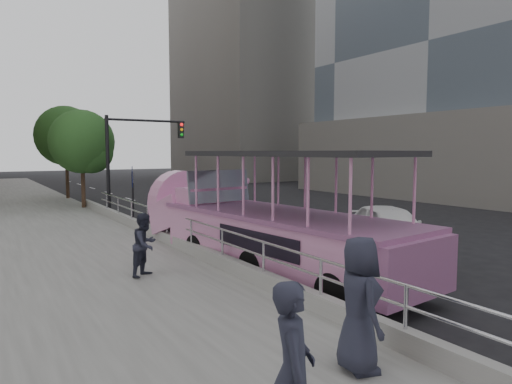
# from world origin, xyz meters

# --- Properties ---
(ground) EXTENTS (160.00, 160.00, 0.00)m
(ground) POSITION_xyz_m (0.00, 0.00, 0.00)
(ground) COLOR black
(sidewalk) EXTENTS (5.50, 80.00, 0.30)m
(sidewalk) POSITION_xyz_m (-5.75, 10.00, 0.15)
(sidewalk) COLOR #A1A19C
(sidewalk) RESTS_ON ground
(kerb_wall) EXTENTS (0.24, 30.00, 0.36)m
(kerb_wall) POSITION_xyz_m (-3.12, 2.00, 0.48)
(kerb_wall) COLOR #ACACA6
(kerb_wall) RESTS_ON sidewalk
(guardrail) EXTENTS (0.07, 22.00, 0.71)m
(guardrail) POSITION_xyz_m (-3.12, 2.00, 1.14)
(guardrail) COLOR silver
(guardrail) RESTS_ON kerb_wall
(duck_boat) EXTENTS (3.54, 10.47, 3.41)m
(duck_boat) POSITION_xyz_m (-1.70, 0.47, 1.27)
(duck_boat) COLOR black
(duck_boat) RESTS_ON ground
(car) EXTENTS (3.36, 4.88, 1.54)m
(car) POSITION_xyz_m (3.66, 0.34, 0.77)
(car) COLOR white
(car) RESTS_ON ground
(pedestrian_near) EXTENTS (0.73, 0.80, 1.83)m
(pedestrian_near) POSITION_xyz_m (-6.09, -7.08, 1.22)
(pedestrian_near) COLOR #292B3C
(pedestrian_near) RESTS_ON sidewalk
(pedestrian_mid) EXTENTS (0.97, 0.94, 1.58)m
(pedestrian_mid) POSITION_xyz_m (-5.11, 0.36, 1.09)
(pedestrian_mid) COLOR #292B3C
(pedestrian_mid) RESTS_ON sidewalk
(pedestrian_far) EXTENTS (0.89, 1.09, 1.91)m
(pedestrian_far) POSITION_xyz_m (-4.17, -6.05, 1.26)
(pedestrian_far) COLOR #292B3C
(pedestrian_far) RESTS_ON sidewalk
(parking_sign) EXTENTS (0.21, 0.60, 2.77)m
(parking_sign) POSITION_xyz_m (-2.72, 9.09, 1.74)
(parking_sign) COLOR black
(parking_sign) RESTS_ON ground
(traffic_signal) EXTENTS (4.20, 0.32, 5.20)m
(traffic_signal) POSITION_xyz_m (-1.70, 12.50, 3.50)
(traffic_signal) COLOR black
(traffic_signal) RESTS_ON ground
(street_tree_near) EXTENTS (3.52, 3.52, 5.72)m
(street_tree_near) POSITION_xyz_m (-3.30, 15.93, 3.82)
(street_tree_near) COLOR #3E271C
(street_tree_near) RESTS_ON ground
(street_tree_far) EXTENTS (3.97, 3.97, 6.45)m
(street_tree_far) POSITION_xyz_m (-3.10, 21.93, 4.31)
(street_tree_far) COLOR #3E271C
(street_tree_far) RESTS_ON ground
(midrise_stone_a) EXTENTS (20.00, 20.00, 32.00)m
(midrise_stone_a) POSITION_xyz_m (26.00, 42.00, 16.00)
(midrise_stone_a) COLOR slate
(midrise_stone_a) RESTS_ON ground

